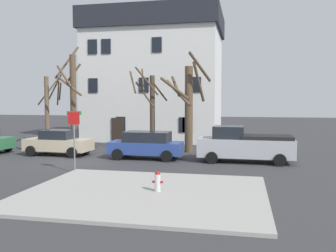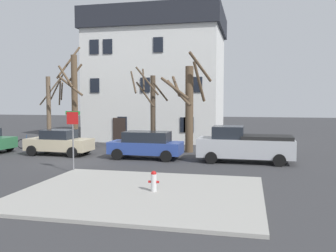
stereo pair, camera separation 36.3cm
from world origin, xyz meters
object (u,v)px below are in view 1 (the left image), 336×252
(tree_bare_mid, at_px, (73,98))
(tree_bare_end, at_px, (188,104))
(tree_bare_near, at_px, (49,107))
(car_blue_wagon, at_px, (146,145))
(fire_hydrant, at_px, (158,181))
(building_main, at_px, (156,76))
(tree_bare_far, at_px, (151,107))
(bicycle_leaning, at_px, (28,144))
(car_beige_sedan, at_px, (58,143))
(street_sign_pole, at_px, (74,130))
(pickup_truck_silver, at_px, (245,145))

(tree_bare_mid, relative_size, tree_bare_end, 1.15)
(tree_bare_near, xyz_separation_m, tree_bare_end, (11.21, -1.41, 0.31))
(car_blue_wagon, relative_size, fire_hydrant, 5.69)
(tree_bare_end, height_order, fire_hydrant, tree_bare_end)
(building_main, bearing_deg, tree_bare_far, -78.84)
(bicycle_leaning, bearing_deg, tree_bare_near, 74.63)
(tree_bare_far, bearing_deg, car_blue_wagon, -80.14)
(car_blue_wagon, bearing_deg, fire_hydrant, -71.91)
(car_blue_wagon, bearing_deg, tree_bare_end, 57.44)
(tree_bare_mid, bearing_deg, car_blue_wagon, -30.35)
(tree_bare_far, bearing_deg, car_beige_sedan, -150.53)
(tree_bare_end, bearing_deg, street_sign_pole, -118.44)
(car_blue_wagon, xyz_separation_m, fire_hydrant, (2.62, -8.02, -0.35))
(tree_bare_mid, bearing_deg, building_main, 59.65)
(building_main, relative_size, pickup_truck_silver, 2.21)
(bicycle_leaning, bearing_deg, street_sign_pole, -45.24)
(tree_bare_mid, relative_size, fire_hydrant, 9.87)
(building_main, xyz_separation_m, tree_bare_near, (-6.92, -7.03, -2.77))
(car_beige_sedan, height_order, pickup_truck_silver, pickup_truck_silver)
(fire_hydrant, height_order, street_sign_pole, street_sign_pole)
(building_main, bearing_deg, car_blue_wagon, -79.21)
(tree_bare_near, xyz_separation_m, tree_bare_far, (8.57, -1.36, 0.05))
(tree_bare_near, relative_size, street_sign_pole, 1.84)
(car_beige_sedan, xyz_separation_m, bicycle_leaning, (-3.75, 2.34, -0.46))
(tree_bare_near, distance_m, tree_bare_mid, 2.60)
(building_main, height_order, bicycle_leaning, building_main)
(street_sign_pole, bearing_deg, car_beige_sedan, 125.45)
(building_main, height_order, pickup_truck_silver, building_main)
(tree_bare_end, xyz_separation_m, car_blue_wagon, (-2.07, -3.24, -2.45))
(building_main, xyz_separation_m, bicycle_leaning, (-7.48, -9.09, -5.42))
(tree_bare_end, distance_m, street_sign_pole, 9.30)
(tree_bare_mid, distance_m, tree_bare_far, 6.25)
(car_blue_wagon, distance_m, pickup_truck_silver, 5.86)
(fire_hydrant, relative_size, street_sign_pole, 0.26)
(building_main, relative_size, bicycle_leaning, 7.12)
(building_main, relative_size, street_sign_pole, 3.96)
(fire_hydrant, relative_size, bicycle_leaning, 0.46)
(street_sign_pole, bearing_deg, tree_bare_end, 61.56)
(car_blue_wagon, bearing_deg, tree_bare_far, 99.86)
(tree_bare_mid, xyz_separation_m, car_blue_wagon, (6.75, -3.95, -2.89))
(car_blue_wagon, relative_size, bicycle_leaning, 2.64)
(tree_bare_far, distance_m, pickup_truck_silver, 7.50)
(tree_bare_mid, xyz_separation_m, bicycle_leaning, (-2.96, -1.37, -3.39))
(tree_bare_near, bearing_deg, tree_bare_mid, -16.27)
(tree_bare_near, xyz_separation_m, bicycle_leaning, (-0.57, -2.06, -2.64))
(tree_bare_mid, bearing_deg, car_beige_sedan, -77.94)
(building_main, xyz_separation_m, tree_bare_far, (1.65, -8.39, -2.73))
(tree_bare_mid, distance_m, tree_bare_end, 8.86)
(bicycle_leaning, bearing_deg, tree_bare_end, 3.19)
(building_main, relative_size, tree_bare_far, 2.05)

